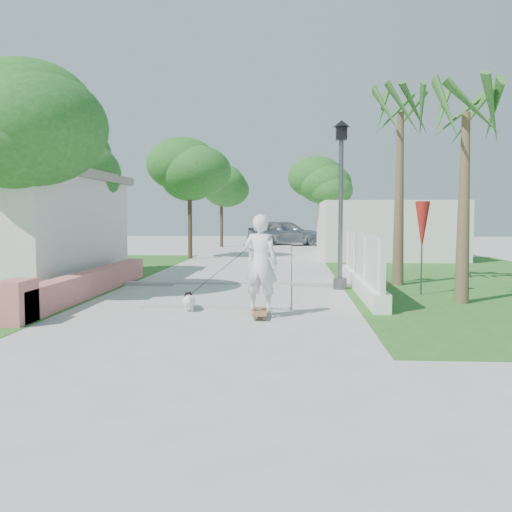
# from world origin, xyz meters

# --- Properties ---
(ground) EXTENTS (90.00, 90.00, 0.00)m
(ground) POSITION_xyz_m (0.00, 0.00, 0.00)
(ground) COLOR #B7B7B2
(ground) RESTS_ON ground
(path_strip) EXTENTS (3.20, 36.00, 0.06)m
(path_strip) POSITION_xyz_m (0.00, 20.00, 0.03)
(path_strip) COLOR #B7B7B2
(path_strip) RESTS_ON ground
(curb) EXTENTS (6.50, 0.25, 0.10)m
(curb) POSITION_xyz_m (0.00, 6.00, 0.05)
(curb) COLOR #999993
(curb) RESTS_ON ground
(grass_left) EXTENTS (8.00, 20.00, 0.01)m
(grass_left) POSITION_xyz_m (-7.00, 8.00, 0.01)
(grass_left) COLOR #296620
(grass_left) RESTS_ON ground
(grass_right) EXTENTS (8.00, 20.00, 0.01)m
(grass_right) POSITION_xyz_m (7.00, 8.00, 0.01)
(grass_right) COLOR #296620
(grass_right) RESTS_ON ground
(pink_wall) EXTENTS (0.45, 8.20, 0.80)m
(pink_wall) POSITION_xyz_m (-3.30, 3.55, 0.31)
(pink_wall) COLOR tan
(pink_wall) RESTS_ON ground
(lattice_fence) EXTENTS (0.35, 7.00, 1.50)m
(lattice_fence) POSITION_xyz_m (3.40, 5.00, 0.54)
(lattice_fence) COLOR white
(lattice_fence) RESTS_ON ground
(building_right) EXTENTS (6.00, 8.00, 2.60)m
(building_right) POSITION_xyz_m (6.00, 18.00, 1.30)
(building_right) COLOR silver
(building_right) RESTS_ON ground
(street_lamp) EXTENTS (0.44, 0.44, 4.44)m
(street_lamp) POSITION_xyz_m (2.90, 5.50, 2.43)
(street_lamp) COLOR #59595E
(street_lamp) RESTS_ON ground
(bollard) EXTENTS (0.14, 0.14, 1.09)m
(bollard) POSITION_xyz_m (0.20, 10.00, 0.58)
(bollard) COLOR white
(bollard) RESTS_ON ground
(patio_umbrella) EXTENTS (0.36, 0.36, 2.30)m
(patio_umbrella) POSITION_xyz_m (4.80, 4.50, 1.69)
(patio_umbrella) COLOR #59595E
(patio_umbrella) RESTS_ON ground
(tree_left_near) EXTENTS (3.60, 3.60, 5.28)m
(tree_left_near) POSITION_xyz_m (-4.48, 2.98, 3.82)
(tree_left_near) COLOR #4C3826
(tree_left_near) RESTS_ON ground
(tree_left_mid) EXTENTS (3.20, 3.20, 4.85)m
(tree_left_mid) POSITION_xyz_m (-5.48, 8.48, 3.50)
(tree_left_mid) COLOR #4C3826
(tree_left_mid) RESTS_ON ground
(tree_path_left) EXTENTS (3.40, 3.40, 5.23)m
(tree_path_left) POSITION_xyz_m (-2.98, 15.98, 3.82)
(tree_path_left) COLOR #4C3826
(tree_path_left) RESTS_ON ground
(tree_path_right) EXTENTS (3.00, 3.00, 4.79)m
(tree_path_right) POSITION_xyz_m (3.22, 19.98, 3.49)
(tree_path_right) COLOR #4C3826
(tree_path_right) RESTS_ON ground
(tree_path_far) EXTENTS (3.20, 3.20, 5.17)m
(tree_path_far) POSITION_xyz_m (-2.78, 25.98, 3.82)
(tree_path_far) COLOR #4C3826
(tree_path_far) RESTS_ON ground
(palm_far) EXTENTS (1.80, 1.80, 5.30)m
(palm_far) POSITION_xyz_m (4.60, 6.50, 4.48)
(palm_far) COLOR brown
(palm_far) RESTS_ON ground
(palm_near) EXTENTS (1.80, 1.80, 4.70)m
(palm_near) POSITION_xyz_m (5.40, 3.20, 3.95)
(palm_near) COLOR brown
(palm_near) RESTS_ON ground
(skateboarder) EXTENTS (1.89, 1.30, 1.98)m
(skateboarder) POSITION_xyz_m (0.47, 1.44, 0.88)
(skateboarder) COLOR #965F3C
(skateboarder) RESTS_ON ground
(dog) EXTENTS (0.34, 0.56, 0.39)m
(dog) POSITION_xyz_m (-0.48, 1.80, 0.21)
(dog) COLOR white
(dog) RESTS_ON ground
(parked_car) EXTENTS (5.34, 3.15, 1.71)m
(parked_car) POSITION_xyz_m (1.20, 27.96, 0.85)
(parked_car) COLOR #ACB0B4
(parked_car) RESTS_ON ground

